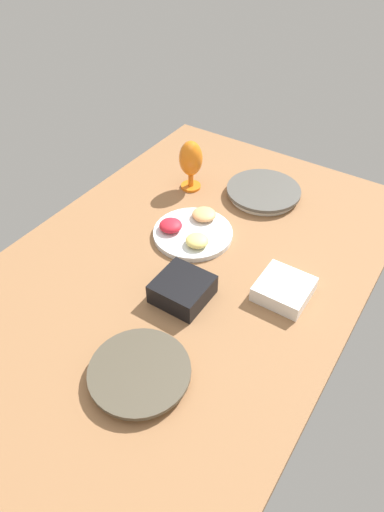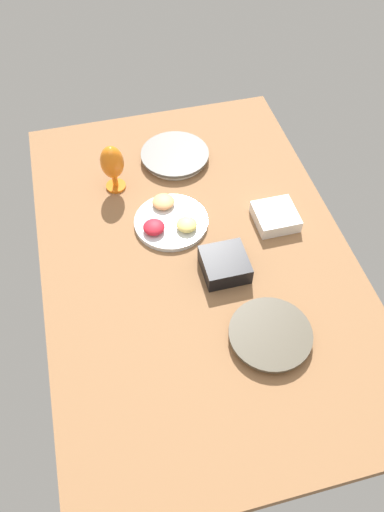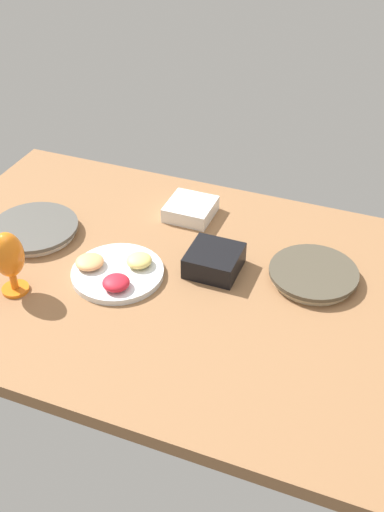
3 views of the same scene
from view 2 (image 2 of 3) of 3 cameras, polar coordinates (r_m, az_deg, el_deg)
The scene contains 7 objects.
ground_plane at distance 172.02cm, azimuth 0.46°, elevation -0.11°, with size 160.00×104.00×4.00cm, color #8C603D.
dinner_plate_left at distance 153.03cm, azimuth 8.89°, elevation -8.88°, with size 25.05×25.05×3.11cm.
dinner_plate_right at distance 202.57cm, azimuth -1.96°, elevation 11.33°, with size 26.97×26.97×3.14cm.
fruit_platter at distance 178.04cm, azimuth -2.52°, elevation 4.05°, with size 26.24×26.24×5.05cm.
hurricane_glass_orange at distance 186.24cm, azimuth -9.06°, elevation 10.32°, with size 8.58×8.58×19.05cm.
square_bowl_white at distance 180.34cm, azimuth 9.49°, elevation 4.50°, with size 14.54×14.54×4.80cm.
square_bowl_black at distance 163.59cm, azimuth 3.75°, elevation -0.90°, with size 14.62×14.62×6.44cm.
Camera 2 is at (-101.55, 27.20, 134.15)cm, focal length 35.15 mm.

